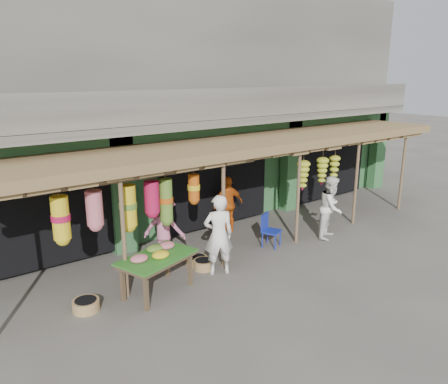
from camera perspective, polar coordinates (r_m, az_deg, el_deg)
ground at (r=11.68m, az=5.24°, el=-7.30°), size 80.00×80.00×0.00m
building at (r=14.78m, az=-7.47°, el=10.87°), size 16.40×6.80×7.00m
awning at (r=11.44m, az=2.21°, el=5.69°), size 14.00×2.70×2.79m
flower_table at (r=9.24m, az=-8.82°, el=-8.49°), size 1.80×1.37×0.96m
blue_chair at (r=11.65m, az=5.86°, el=-4.73°), size 0.57×0.57×0.90m
basket_left at (r=9.16m, az=-17.58°, el=-13.93°), size 0.55×0.55×0.22m
basket_mid at (r=10.65m, az=-3.60°, el=-8.96°), size 0.60×0.60×0.20m
basket_right at (r=10.44m, az=-2.72°, el=-9.44°), size 0.63×0.63×0.22m
person_front at (r=9.91m, az=-0.71°, el=-5.61°), size 0.80×0.67×1.88m
person_right at (r=12.43m, az=13.83°, el=-1.96°), size 1.06×0.96×1.76m
person_vendor at (r=12.52m, az=0.53°, el=-1.64°), size 0.99×0.47×1.66m
person_shopper at (r=10.79m, az=-7.83°, el=-4.69°), size 1.17×1.16×1.62m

